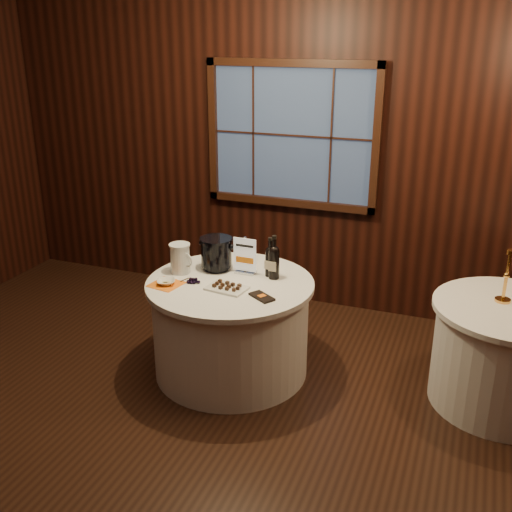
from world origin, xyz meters
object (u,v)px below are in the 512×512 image
at_px(glass_pitcher, 180,258).
at_px(side_table, 505,355).
at_px(sign_stand, 245,261).
at_px(grape_bunch, 193,281).
at_px(cracker_bowl, 166,282).
at_px(port_bottle_right, 274,260).
at_px(ice_bucket, 216,253).
at_px(port_bottle_left, 270,259).
at_px(brass_candlestick, 505,283).
at_px(chocolate_plate, 227,287).
at_px(chocolate_box, 262,297).
at_px(main_table, 231,327).

bearing_deg(glass_pitcher, side_table, 26.05).
relative_size(sign_stand, grape_bunch, 1.82).
bearing_deg(cracker_bowl, port_bottle_right, 29.68).
bearing_deg(ice_bucket, port_bottle_left, 3.94).
bearing_deg(ice_bucket, brass_candlestick, 4.74).
relative_size(port_bottle_left, cracker_bowl, 2.31).
relative_size(port_bottle_left, chocolate_plate, 1.00).
bearing_deg(ice_bucket, chocolate_box, -35.66).
xyz_separation_m(side_table, chocolate_box, (-1.67, -0.49, 0.39)).
xyz_separation_m(port_bottle_left, glass_pitcher, (-0.68, -0.19, -0.02)).
bearing_deg(ice_bucket, glass_pitcher, -146.50).
bearing_deg(main_table, port_bottle_right, 32.58).
relative_size(sign_stand, glass_pitcher, 1.28).
bearing_deg(cracker_bowl, ice_bucket, 61.07).
bearing_deg(main_table, chocolate_box, -29.82).
height_order(side_table, cracker_bowl, cracker_bowl).
bearing_deg(port_bottle_right, cracker_bowl, -150.95).
bearing_deg(cracker_bowl, port_bottle_left, 33.53).
bearing_deg(brass_candlestick, glass_pitcher, -171.98).
relative_size(side_table, glass_pitcher, 4.58).
distance_m(ice_bucket, cracker_bowl, 0.49).
xyz_separation_m(sign_stand, grape_bunch, (-0.29, -0.33, -0.08)).
bearing_deg(sign_stand, chocolate_plate, -90.70).
height_order(main_table, chocolate_box, chocolate_box).
relative_size(main_table, side_table, 1.19).
bearing_deg(side_table, port_bottle_right, -176.11).
height_order(port_bottle_right, cracker_bowl, port_bottle_right).
relative_size(chocolate_box, brass_candlestick, 0.51).
xyz_separation_m(chocolate_box, glass_pitcher, (-0.76, 0.22, 0.11)).
bearing_deg(chocolate_plate, brass_candlestick, 14.96).
bearing_deg(chocolate_box, port_bottle_left, 134.87).
bearing_deg(sign_stand, cracker_bowl, -137.34).
distance_m(side_table, chocolate_box, 1.79).
height_order(port_bottle_right, ice_bucket, port_bottle_right).
distance_m(port_bottle_right, glass_pitcher, 0.74).
distance_m(chocolate_plate, brass_candlestick, 1.97).
height_order(port_bottle_left, ice_bucket, port_bottle_left).
height_order(side_table, chocolate_plate, chocolate_plate).
height_order(sign_stand, cracker_bowl, sign_stand).
distance_m(side_table, brass_candlestick, 0.53).
height_order(port_bottle_right, grape_bunch, port_bottle_right).
xyz_separation_m(port_bottle_left, grape_bunch, (-0.49, -0.35, -0.12)).
bearing_deg(glass_pitcher, port_bottle_right, 31.61).
xyz_separation_m(side_table, chocolate_plate, (-1.96, -0.44, 0.40)).
height_order(glass_pitcher, cracker_bowl, glass_pitcher).
bearing_deg(grape_bunch, brass_candlestick, 12.87).
height_order(sign_stand, grape_bunch, sign_stand).
bearing_deg(main_table, sign_stand, 76.58).
bearing_deg(chocolate_plate, main_table, 104.00).
distance_m(main_table, ice_bucket, 0.59).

